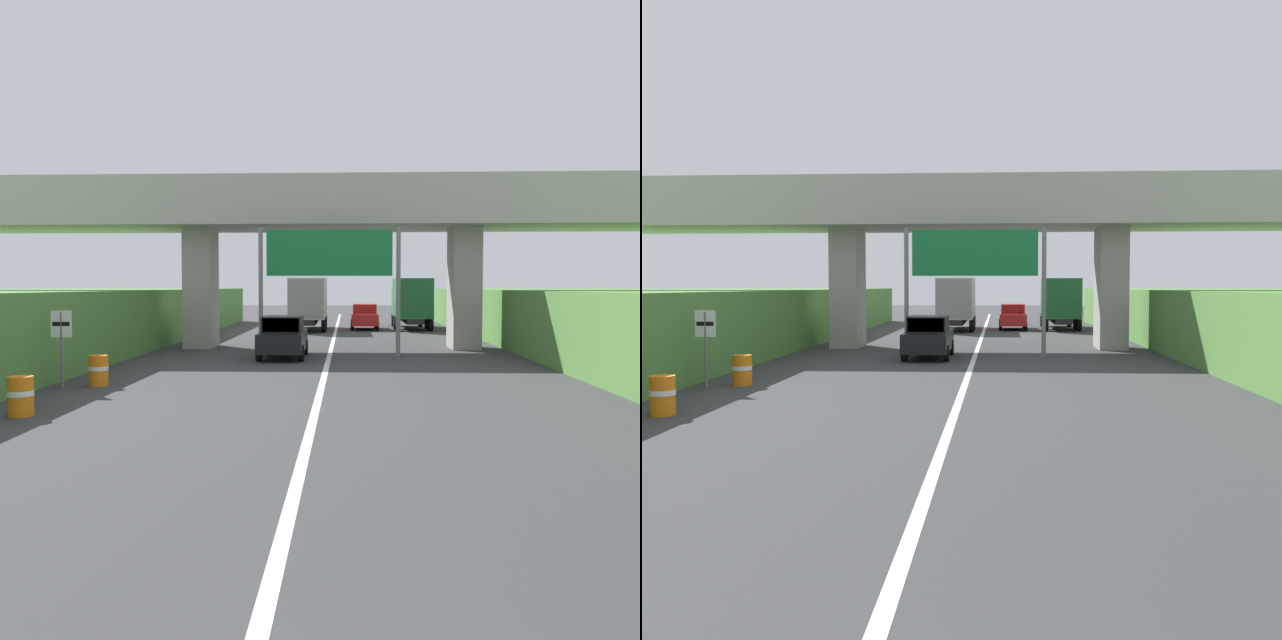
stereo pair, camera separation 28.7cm
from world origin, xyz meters
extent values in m
cube|color=white|center=(0.00, 23.83, 0.00)|extent=(0.20, 87.66, 0.01)
cube|color=#ADA89E|center=(0.00, 29.79, 6.20)|extent=(40.00, 4.80, 1.10)
cube|color=#ADA89E|center=(0.00, 27.57, 7.30)|extent=(40.00, 0.36, 1.10)
cube|color=#ADA89E|center=(0.00, 32.01, 7.30)|extent=(40.00, 0.36, 1.10)
cube|color=#9F9A91|center=(-6.23, 29.79, 2.83)|extent=(1.30, 2.20, 5.65)
cube|color=#9F9A91|center=(6.23, 29.79, 2.83)|extent=(1.30, 2.20, 5.65)
cylinder|color=slate|center=(-2.85, 25.80, 2.68)|extent=(0.18, 0.18, 5.35)
cylinder|color=slate|center=(2.85, 25.80, 2.68)|extent=(0.18, 0.18, 5.35)
cube|color=#167238|center=(0.00, 25.80, 4.30)|extent=(5.20, 0.12, 1.90)
cube|color=white|center=(0.00, 25.79, 4.30)|extent=(4.89, 0.01, 1.67)
cylinder|color=slate|center=(-7.40, 16.84, 1.10)|extent=(0.08, 0.08, 2.20)
cube|color=white|center=(-7.40, 16.82, 1.85)|extent=(0.60, 0.03, 0.76)
cube|color=black|center=(-7.40, 16.81, 1.85)|extent=(0.50, 0.01, 0.12)
cube|color=black|center=(5.11, 44.29, 0.66)|extent=(1.10, 7.30, 0.36)
cube|color=#236B38|center=(5.11, 46.89, 1.89)|extent=(2.10, 2.10, 2.10)
cube|color=#2D3842|center=(5.11, 47.91, 2.19)|extent=(1.89, 0.06, 0.90)
cube|color=#236B38|center=(5.11, 43.24, 2.14)|extent=(2.30, 5.20, 2.60)
cube|color=#1A502A|center=(5.11, 40.66, 2.14)|extent=(2.21, 0.04, 2.50)
cylinder|color=black|center=(4.14, 46.89, 0.48)|extent=(0.30, 0.96, 0.96)
cylinder|color=black|center=(6.08, 46.89, 0.48)|extent=(0.30, 0.96, 0.96)
cylinder|color=black|center=(4.04, 41.81, 0.48)|extent=(0.30, 0.96, 0.96)
cylinder|color=black|center=(6.18, 41.81, 0.48)|extent=(0.30, 0.96, 0.96)
cylinder|color=black|center=(4.04, 43.50, 0.48)|extent=(0.30, 0.96, 0.96)
cylinder|color=black|center=(6.18, 43.50, 0.48)|extent=(0.30, 0.96, 0.96)
cube|color=black|center=(-1.80, 42.81, 0.66)|extent=(1.10, 7.30, 0.36)
cube|color=#B2B5B7|center=(-1.80, 45.41, 1.89)|extent=(2.10, 2.10, 2.10)
cube|color=#2D3842|center=(-1.80, 46.43, 2.19)|extent=(1.89, 0.06, 0.90)
cube|color=#B2B5B7|center=(-1.80, 41.76, 2.14)|extent=(2.30, 5.20, 2.60)
cube|color=gray|center=(-1.80, 39.18, 2.14)|extent=(2.21, 0.04, 2.50)
cylinder|color=black|center=(-2.77, 45.41, 0.48)|extent=(0.30, 0.96, 0.96)
cylinder|color=black|center=(-0.83, 45.41, 0.48)|extent=(0.30, 0.96, 0.96)
cylinder|color=black|center=(-2.87, 40.33, 0.48)|extent=(0.30, 0.96, 0.96)
cylinder|color=black|center=(-0.73, 40.33, 0.48)|extent=(0.30, 0.96, 0.96)
cylinder|color=black|center=(-2.87, 42.02, 0.48)|extent=(0.30, 0.96, 0.96)
cylinder|color=black|center=(-0.73, 42.02, 0.48)|extent=(0.30, 0.96, 0.96)
cube|color=black|center=(-1.86, 25.21, 0.70)|extent=(1.76, 4.10, 0.76)
cube|color=black|center=(-1.86, 25.06, 1.40)|extent=(1.56, 1.90, 0.64)
cube|color=#2D3842|center=(-1.86, 24.14, 1.40)|extent=(1.44, 0.06, 0.54)
cylinder|color=black|center=(-2.68, 26.48, 0.32)|extent=(0.22, 0.64, 0.64)
cylinder|color=black|center=(-1.04, 26.48, 0.32)|extent=(0.22, 0.64, 0.64)
cylinder|color=black|center=(-2.68, 23.94, 0.32)|extent=(0.22, 0.64, 0.64)
cylinder|color=black|center=(-1.04, 23.94, 0.32)|extent=(0.22, 0.64, 0.64)
cube|color=red|center=(1.91, 43.40, 0.70)|extent=(1.76, 4.10, 0.76)
cube|color=red|center=(1.91, 43.25, 1.40)|extent=(1.56, 1.90, 0.64)
cube|color=#2D3842|center=(1.91, 42.33, 1.40)|extent=(1.44, 0.06, 0.54)
cylinder|color=black|center=(1.09, 44.67, 0.32)|extent=(0.22, 0.64, 0.64)
cylinder|color=black|center=(2.73, 44.67, 0.32)|extent=(0.22, 0.64, 0.64)
cylinder|color=black|center=(1.09, 42.13, 0.32)|extent=(0.22, 0.64, 0.64)
cylinder|color=black|center=(2.73, 42.13, 0.32)|extent=(0.22, 0.64, 0.64)
cylinder|color=orange|center=(-6.60, 12.80, 0.45)|extent=(0.56, 0.56, 0.90)
cylinder|color=white|center=(-6.60, 12.80, 0.52)|extent=(0.57, 0.57, 0.12)
cylinder|color=orange|center=(-6.55, 17.36, 0.45)|extent=(0.56, 0.56, 0.90)
cylinder|color=white|center=(-6.55, 17.36, 0.52)|extent=(0.57, 0.57, 0.12)
camera|label=1|loc=(0.74, -1.80, 2.92)|focal=37.43mm
camera|label=2|loc=(1.03, -1.78, 2.92)|focal=37.43mm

